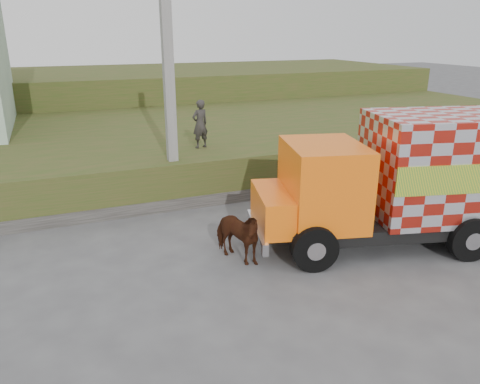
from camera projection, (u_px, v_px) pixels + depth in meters
name	position (u px, v px, depth m)	size (l,w,h in m)	color
ground	(260.00, 258.00, 11.76)	(120.00, 120.00, 0.00)	#474749
embankment	(165.00, 145.00, 20.28)	(40.00, 12.00, 1.50)	#314918
embankment_far	(121.00, 94.00, 30.54)	(40.00, 12.00, 3.00)	#314918
retaining_strip	(147.00, 206.00, 14.67)	(16.00, 0.50, 0.40)	#595651
utility_pole	(169.00, 78.00, 14.11)	(1.20, 0.30, 8.00)	gray
cargo_truck	(420.00, 179.00, 12.13)	(8.11, 4.26, 3.45)	black
cow	(236.00, 235.00, 11.43)	(0.74, 1.63, 1.38)	#37130D
pedestrian	(200.00, 124.00, 16.29)	(0.62, 0.40, 1.69)	#2E2C28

